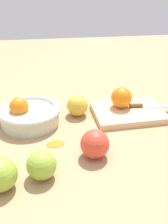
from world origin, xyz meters
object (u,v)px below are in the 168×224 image
(orange_on_board, at_px, (121,98))
(apple_front_left, at_px, (42,165))
(cutting_board, at_px, (128,112))
(knife, at_px, (145,106))
(apple_front_left_2, at_px, (0,175))
(apple_back_left, at_px, (77,105))
(apple_front_center, at_px, (95,144))
(bowl, at_px, (29,114))

(orange_on_board, xyz_separation_m, apple_front_left, (-0.27, -0.30, -0.02))
(cutting_board, relative_size, knife, 1.49)
(cutting_board, distance_m, orange_on_board, 0.06)
(orange_on_board, relative_size, knife, 0.46)
(orange_on_board, xyz_separation_m, apple_front_left_2, (-0.36, -0.32, -0.02))
(knife, xyz_separation_m, apple_front_left, (-0.35, -0.28, 0.01))
(orange_on_board, bearing_deg, apple_front_left, -132.45)
(apple_front_left, distance_m, apple_back_left, 0.32)
(knife, height_order, apple_back_left, apple_back_left)
(orange_on_board, relative_size, apple_front_left_2, 0.90)
(knife, bearing_deg, cutting_board, -168.39)
(apple_front_left_2, bearing_deg, apple_front_center, 21.01)
(bowl, xyz_separation_m, apple_front_center, (0.18, -0.20, 0.01))
(knife, bearing_deg, apple_front_left, -141.27)
(cutting_board, xyz_separation_m, apple_front_left_2, (-0.38, -0.30, 0.03))
(orange_on_board, height_order, apple_front_left_2, orange_on_board)
(cutting_board, xyz_separation_m, knife, (0.06, 0.01, 0.02))
(bowl, relative_size, apple_front_left_2, 2.49)
(bowl, relative_size, orange_on_board, 2.78)
(cutting_board, relative_size, apple_front_center, 2.97)
(bowl, height_order, apple_front_center, bowl)
(apple_front_center, bearing_deg, apple_front_left_2, -158.99)
(knife, bearing_deg, bowl, -177.14)
(knife, bearing_deg, apple_back_left, 176.78)
(cutting_board, bearing_deg, knife, 11.61)
(cutting_board, distance_m, apple_front_center, 0.26)
(knife, relative_size, apple_back_left, 2.17)
(cutting_board, height_order, apple_front_left_2, apple_front_left_2)
(bowl, bearing_deg, apple_front_left, -81.36)
(apple_front_left, bearing_deg, bowl, 98.64)
(apple_front_left_2, bearing_deg, apple_back_left, 56.59)
(bowl, xyz_separation_m, apple_front_left_2, (-0.05, -0.29, 0.01))
(cutting_board, xyz_separation_m, apple_front_left, (-0.29, -0.27, 0.03))
(bowl, xyz_separation_m, knife, (0.39, 0.02, -0.01))
(orange_on_board, bearing_deg, apple_front_center, -119.55)
(knife, xyz_separation_m, apple_back_left, (-0.23, 0.01, 0.01))
(orange_on_board, distance_m, apple_front_left_2, 0.48)
(apple_back_left, height_order, apple_front_left_2, apple_front_left_2)
(orange_on_board, bearing_deg, apple_front_left_2, -138.60)
(apple_back_left, bearing_deg, apple_front_left, -111.91)
(bowl, relative_size, apple_back_left, 2.75)
(bowl, bearing_deg, apple_front_left_2, -100.33)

